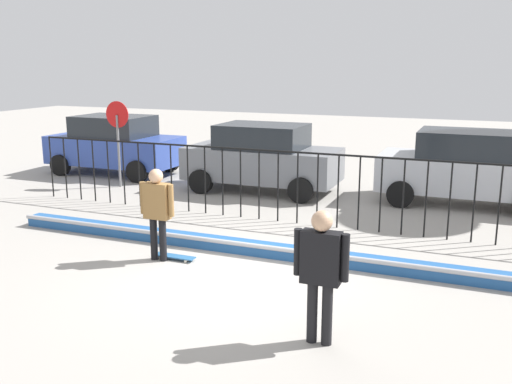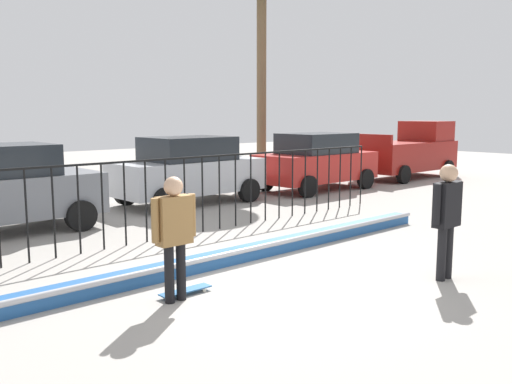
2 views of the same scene
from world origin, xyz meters
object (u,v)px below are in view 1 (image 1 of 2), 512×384
at_px(parked_car_gray, 262,157).
at_px(camera_operator, 321,265).
at_px(skateboarder, 157,206).
at_px(parked_car_silver, 466,167).
at_px(stop_sign, 118,132).
at_px(skateboard, 175,256).
at_px(parked_car_blue, 115,144).

bearing_deg(parked_car_gray, camera_operator, -59.82).
height_order(skateboarder, parked_car_silver, parked_car_silver).
distance_m(camera_operator, stop_sign, 10.77).
bearing_deg(skateboarder, parked_car_gray, 59.41).
relative_size(skateboard, parked_car_gray, 0.19).
height_order(parked_car_blue, parked_car_gray, same).
xyz_separation_m(camera_operator, parked_car_silver, (1.36, 8.64, -0.10)).
bearing_deg(camera_operator, skateboard, -20.47).
xyz_separation_m(parked_car_silver, stop_sign, (-9.47, -1.57, 0.64)).
height_order(skateboarder, camera_operator, camera_operator).
relative_size(skateboarder, parked_car_blue, 0.40).
bearing_deg(camera_operator, parked_car_blue, -31.28).
distance_m(skateboarder, parked_car_gray, 6.16).
xyz_separation_m(camera_operator, stop_sign, (-8.11, 7.07, 0.54)).
relative_size(skateboard, parked_car_blue, 0.19).
height_order(parked_car_gray, stop_sign, stop_sign).
relative_size(skateboard, stop_sign, 0.32).
height_order(camera_operator, parked_car_blue, parked_car_blue).
distance_m(parked_car_silver, stop_sign, 9.62).
bearing_deg(skateboard, camera_operator, -49.55).
bearing_deg(skateboarder, skateboard, -7.04).
xyz_separation_m(skateboard, parked_car_gray, (-0.65, 6.02, 0.91)).
relative_size(skateboard, camera_operator, 0.45).
bearing_deg(parked_car_blue, parked_car_silver, 0.84).
xyz_separation_m(skateboarder, stop_sign, (-4.47, 5.10, 0.58)).
bearing_deg(parked_car_blue, skateboard, -46.24).
relative_size(parked_car_gray, parked_car_silver, 1.00).
relative_size(skateboarder, parked_car_silver, 0.40).
bearing_deg(skateboard, parked_car_gray, 78.40).
bearing_deg(skateboarder, parked_car_blue, 96.59).
relative_size(parked_car_silver, stop_sign, 1.72).
relative_size(camera_operator, parked_car_silver, 0.42).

